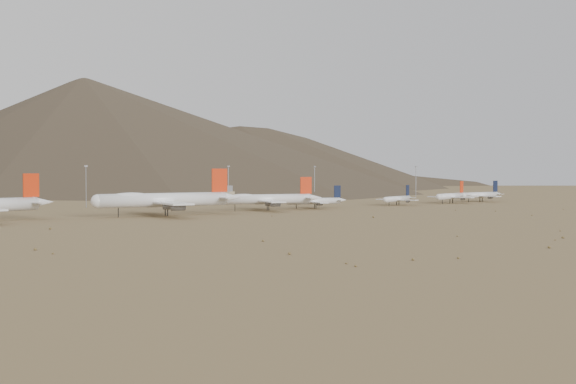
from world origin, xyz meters
TOP-DOWN VIEW (x-y plane):
  - ground at (0.00, 0.00)m, footprint 3000.00×3000.00m
  - widebody_centre at (-64.86, 22.85)m, footprint 79.90×61.87m
  - widebody_east at (3.37, 31.71)m, footprint 62.13×49.10m
  - narrowbody_a at (38.80, 31.61)m, footprint 40.61×29.70m
  - narrowbody_b at (103.83, 28.45)m, footprint 37.76×28.15m
  - narrowbody_c at (153.91, 27.40)m, footprint 43.98×32.59m
  - narrowbody_d at (188.20, 29.76)m, footprint 45.20×32.35m
  - control_tower at (30.00, 120.00)m, footprint 8.00×8.00m
  - mast_west at (-69.06, 121.27)m, footprint 2.00×0.60m
  - mast_centre at (27.34, 113.33)m, footprint 2.00×0.60m
  - mast_east at (118.71, 135.15)m, footprint 2.00×0.60m
  - mast_far_east at (212.18, 117.45)m, footprint 2.00×0.60m
  - desert_scrub at (12.50, -111.40)m, footprint 437.56×168.67m

SIDE VIEW (x-z plane):
  - ground at x=0.00m, z-range 0.00..0.00m
  - desert_scrub at x=12.50m, z-range -0.14..0.78m
  - narrowbody_b at x=103.83m, z-range -2.27..10.68m
  - narrowbody_a at x=38.80m, z-range -2.37..11.15m
  - narrowbody_d at x=188.20m, z-range -2.62..12.29m
  - narrowbody_c at x=153.91m, z-range -2.62..12.30m
  - control_tower at x=30.00m, z-range -0.68..11.32m
  - widebody_east at x=3.37m, z-range -2.93..15.97m
  - widebody_centre at x=-64.86m, z-range -3.69..20.08m
  - mast_west at x=-69.06m, z-range 1.35..27.05m
  - mast_centre at x=27.34m, z-range 1.35..27.05m
  - mast_east at x=118.71m, z-range 1.35..27.05m
  - mast_far_east at x=212.18m, z-range 1.35..27.05m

